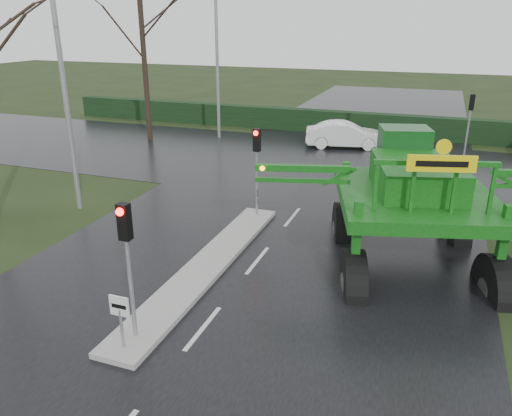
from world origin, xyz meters
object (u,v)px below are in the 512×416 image
(traffic_signal_near, at_px, (126,243))
(street_light_left_far, at_px, (221,42))
(street_light_left_near, at_px, (67,57))
(crop_sprayer, at_px, (358,198))
(white_sedan, at_px, (344,148))
(traffic_signal_far, at_px, (471,112))
(traffic_signal_mid, at_px, (257,153))
(keep_left_sign, at_px, (120,314))

(traffic_signal_near, xyz_separation_m, street_light_left_far, (-6.89, 21.01, 3.40))
(street_light_left_near, height_order, crop_sprayer, street_light_left_near)
(street_light_left_far, bearing_deg, white_sedan, 0.82)
(white_sedan, bearing_deg, street_light_left_far, 77.19)
(traffic_signal_near, distance_m, street_light_left_near, 10.40)
(traffic_signal_far, height_order, white_sedan, traffic_signal_far)
(traffic_signal_mid, xyz_separation_m, traffic_signal_far, (7.80, 12.52, 0.00))
(white_sedan, bearing_deg, traffic_signal_far, -104.52)
(keep_left_sign, xyz_separation_m, traffic_signal_near, (0.00, 0.49, 1.53))
(white_sedan, bearing_deg, crop_sprayer, 177.88)
(traffic_signal_far, xyz_separation_m, street_light_left_far, (-14.69, -0.01, 3.40))
(traffic_signal_far, relative_size, white_sedan, 0.76)
(traffic_signal_mid, bearing_deg, street_light_left_near, -167.79)
(traffic_signal_mid, relative_size, street_light_left_near, 0.35)
(traffic_signal_mid, bearing_deg, traffic_signal_near, -90.00)
(street_light_left_near, height_order, white_sedan, street_light_left_near)
(keep_left_sign, distance_m, traffic_signal_near, 1.61)
(white_sedan, bearing_deg, traffic_signal_near, 163.55)
(keep_left_sign, distance_m, street_light_left_far, 23.11)
(crop_sprayer, bearing_deg, traffic_signal_mid, 123.52)
(street_light_left_far, bearing_deg, keep_left_sign, -72.22)
(traffic_signal_near, relative_size, traffic_signal_mid, 1.00)
(traffic_signal_mid, height_order, white_sedan, traffic_signal_mid)
(street_light_left_near, bearing_deg, traffic_signal_mid, 12.21)
(street_light_left_far, xyz_separation_m, crop_sprayer, (11.28, -16.33, -3.37))
(crop_sprayer, bearing_deg, traffic_signal_near, -148.58)
(traffic_signal_near, distance_m, crop_sprayer, 6.42)
(street_light_left_near, bearing_deg, crop_sprayer, -11.65)
(street_light_left_near, bearing_deg, keep_left_sign, -47.41)
(street_light_left_far, bearing_deg, street_light_left_near, -90.00)
(traffic_signal_near, relative_size, street_light_left_far, 0.35)
(street_light_left_near, xyz_separation_m, crop_sprayer, (11.28, -2.33, -3.37))
(traffic_signal_far, bearing_deg, keep_left_sign, 70.07)
(traffic_signal_near, height_order, street_light_left_near, street_light_left_near)
(traffic_signal_far, height_order, crop_sprayer, crop_sprayer)
(traffic_signal_far, xyz_separation_m, crop_sprayer, (-3.41, -16.33, 0.03))
(traffic_signal_far, bearing_deg, crop_sprayer, 78.20)
(street_light_left_far, xyz_separation_m, white_sedan, (7.93, 0.11, -5.99))
(crop_sprayer, bearing_deg, traffic_signal_far, 62.75)
(white_sedan, bearing_deg, traffic_signal_mid, 161.67)
(traffic_signal_near, bearing_deg, crop_sprayer, 46.87)
(keep_left_sign, bearing_deg, crop_sprayer, 49.71)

